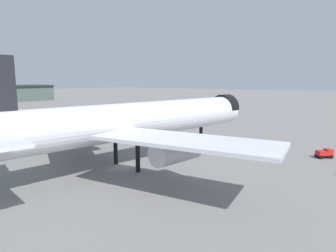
# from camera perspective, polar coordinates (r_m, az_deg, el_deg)

# --- Properties ---
(ground) EXTENTS (900.00, 900.00, 0.00)m
(ground) POSITION_cam_1_polar(r_m,az_deg,el_deg) (54.78, -9.00, -8.00)
(ground) COLOR slate
(airliner_near_gate) EXTENTS (65.26, 58.67, 19.20)m
(airliner_near_gate) POSITION_cam_1_polar(r_m,az_deg,el_deg) (53.91, -6.22, 1.00)
(airliner_near_gate) COLOR silver
(airliner_near_gate) RESTS_ON ground
(baggage_tug_wing) EXTENTS (3.39, 3.42, 1.85)m
(baggage_tug_wing) POSITION_cam_1_polar(r_m,az_deg,el_deg) (68.23, 28.56, -4.76)
(baggage_tug_wing) COLOR black
(baggage_tug_wing) RESTS_ON ground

